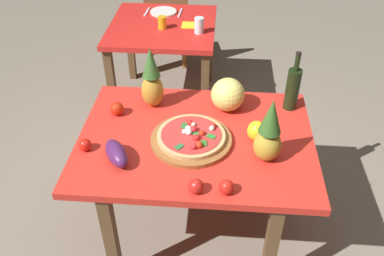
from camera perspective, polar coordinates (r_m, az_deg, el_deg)
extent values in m
plane|color=gray|center=(2.64, 0.45, -13.51)|extent=(10.00, 10.00, 0.00)
cube|color=brown|center=(2.18, -11.21, -15.22)|extent=(0.06, 0.06, 0.69)
cube|color=brown|center=(2.14, 10.87, -16.59)|extent=(0.06, 0.06, 0.69)
cube|color=brown|center=(2.72, -7.34, -1.72)|extent=(0.06, 0.06, 0.69)
cube|color=brown|center=(2.68, 9.66, -2.57)|extent=(0.06, 0.06, 0.69)
cube|color=red|center=(2.13, 0.54, -1.64)|extent=(1.22, 0.90, 0.04)
cube|color=brown|center=(3.28, -11.12, 5.53)|extent=(0.06, 0.06, 0.69)
cube|color=brown|center=(3.17, 1.85, 5.07)|extent=(0.06, 0.06, 0.69)
cube|color=brown|center=(3.89, -8.61, 11.35)|extent=(0.06, 0.06, 0.69)
cube|color=brown|center=(3.80, 2.45, 11.08)|extent=(0.06, 0.06, 0.69)
cube|color=red|center=(3.35, -4.14, 13.98)|extent=(0.83, 0.85, 0.04)
cube|color=#945A2D|center=(4.38, -1.60, 12.91)|extent=(0.04, 0.04, 0.41)
cube|color=#945A2D|center=(4.36, -6.01, 12.61)|extent=(0.04, 0.04, 0.41)
cube|color=#945A2D|center=(4.09, -1.09, 10.96)|extent=(0.04, 0.04, 0.41)
cube|color=#945A2D|center=(4.07, -5.79, 10.63)|extent=(0.04, 0.04, 0.41)
cube|color=#945A2D|center=(4.13, -3.75, 14.62)|extent=(0.47, 0.47, 0.04)
cube|color=brown|center=(3.88, -3.67, 16.56)|extent=(0.40, 0.12, 0.40)
cylinder|color=#945A2D|center=(2.08, -0.11, -1.66)|extent=(0.41, 0.41, 0.02)
cylinder|color=tan|center=(2.06, -0.11, -1.16)|extent=(0.35, 0.35, 0.02)
cylinder|color=red|center=(2.06, -0.11, -0.88)|extent=(0.31, 0.31, 0.00)
sphere|color=red|center=(2.07, 0.20, -0.20)|extent=(0.04, 0.04, 0.04)
sphere|color=red|center=(2.05, 1.40, -0.73)|extent=(0.03, 0.03, 0.03)
sphere|color=red|center=(1.97, 0.98, -2.41)|extent=(0.04, 0.04, 0.04)
sphere|color=red|center=(1.97, 0.11, -2.60)|extent=(0.03, 0.03, 0.03)
sphere|color=red|center=(2.02, 0.63, -1.37)|extent=(0.03, 0.03, 0.03)
sphere|color=red|center=(2.09, 2.95, 0.29)|extent=(0.03, 0.03, 0.03)
sphere|color=red|center=(2.11, -0.29, 0.72)|extent=(0.03, 0.03, 0.03)
cube|color=#2F7422|center=(1.99, 1.66, -2.16)|extent=(0.03, 0.05, 0.00)
cube|color=#287E38|center=(2.05, 0.52, -0.74)|extent=(0.05, 0.05, 0.00)
cube|color=#2E6E2C|center=(2.10, -1.11, 0.34)|extent=(0.03, 0.05, 0.00)
cube|color=#2A6E3A|center=(1.97, -1.82, -2.63)|extent=(0.05, 0.05, 0.00)
cube|color=#2C8430|center=(2.04, 2.68, -1.16)|extent=(0.05, 0.04, 0.00)
sphere|color=white|center=(2.08, 2.77, -0.11)|extent=(0.03, 0.03, 0.03)
sphere|color=white|center=(2.07, -0.52, -0.09)|extent=(0.03, 0.03, 0.03)
sphere|color=white|center=(2.10, 0.21, 0.48)|extent=(0.02, 0.02, 0.02)
sphere|color=white|center=(2.06, -1.07, -0.50)|extent=(0.03, 0.03, 0.03)
sphere|color=white|center=(2.05, -0.46, -0.58)|extent=(0.03, 0.03, 0.03)
cylinder|color=black|center=(2.33, 13.87, 5.25)|extent=(0.08, 0.08, 0.24)
cylinder|color=black|center=(2.25, 14.50, 8.81)|extent=(0.03, 0.03, 0.09)
cylinder|color=black|center=(2.22, 14.72, 10.00)|extent=(0.03, 0.03, 0.02)
ellipsoid|color=#B3872C|center=(2.31, -5.55, 5.21)|extent=(0.12, 0.12, 0.19)
cone|color=#36672A|center=(2.21, -5.83, 9.14)|extent=(0.10, 0.10, 0.17)
ellipsoid|color=#AE952F|center=(1.97, 10.48, -2.36)|extent=(0.13, 0.13, 0.17)
cone|color=#345F24|center=(1.87, 11.07, 1.62)|extent=(0.11, 0.11, 0.17)
sphere|color=#EBD76A|center=(2.28, 5.03, 4.68)|extent=(0.19, 0.19, 0.19)
ellipsoid|color=yellow|center=(2.10, 9.05, -0.41)|extent=(0.10, 0.10, 0.11)
ellipsoid|color=#4C1F53|center=(1.98, -10.52, -3.50)|extent=(0.18, 0.22, 0.09)
sphere|color=red|center=(2.29, -10.46, 2.68)|extent=(0.08, 0.08, 0.08)
sphere|color=red|center=(1.81, 0.56, -8.14)|extent=(0.07, 0.07, 0.07)
sphere|color=red|center=(1.81, 4.84, -8.22)|extent=(0.07, 0.07, 0.07)
sphere|color=red|center=(2.09, -14.75, -2.30)|extent=(0.06, 0.06, 0.06)
cylinder|color=orange|center=(3.25, -4.19, 14.50)|extent=(0.07, 0.07, 0.10)
cylinder|color=silver|center=(3.16, 1.00, 14.16)|extent=(0.07, 0.07, 0.12)
cylinder|color=white|center=(3.55, -4.02, 15.91)|extent=(0.22, 0.22, 0.02)
cube|color=silver|center=(3.57, -6.32, 15.86)|extent=(0.03, 0.18, 0.01)
cube|color=silver|center=(3.53, -1.67, 15.81)|extent=(0.03, 0.18, 0.01)
cube|color=yellow|center=(3.31, -0.18, 14.19)|extent=(0.14, 0.12, 0.01)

